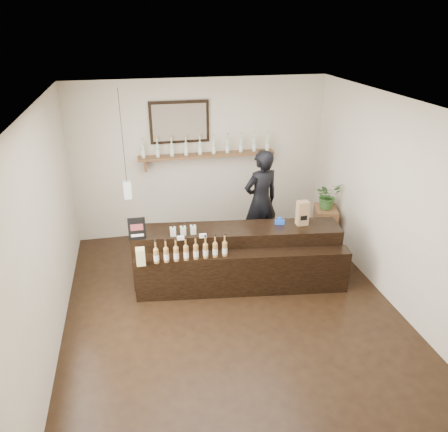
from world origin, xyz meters
TOP-DOWN VIEW (x-y plane):
  - ground at (0.00, 0.00)m, footprint 5.00×5.00m
  - room_shell at (0.00, 0.00)m, footprint 5.00×5.00m
  - back_wall_decor at (-0.16, 2.37)m, footprint 2.66×0.96m
  - counter at (0.24, 0.59)m, footprint 3.13×1.21m
  - promo_sign at (-1.20, 0.63)m, footprint 0.24×0.03m
  - paper_bag at (1.23, 0.62)m, footprint 0.17×0.14m
  - tape_dispenser at (0.91, 0.69)m, footprint 0.15×0.09m
  - side_cabinet at (2.00, 1.41)m, footprint 0.48×0.57m
  - potted_plant at (2.00, 1.41)m, footprint 0.50×0.46m
  - shopkeeper at (0.86, 1.55)m, footprint 0.85×0.68m

SIDE VIEW (x-z plane):
  - ground at x=0.00m, z-range 0.00..0.00m
  - side_cabinet at x=2.00m, z-range 0.00..0.72m
  - counter at x=0.24m, z-range -0.10..0.91m
  - tape_dispenser at x=0.91m, z-range 0.85..0.97m
  - potted_plant at x=2.00m, z-range 0.72..1.18m
  - shopkeeper at x=0.86m, z-range 0.00..2.01m
  - promo_sign at x=-1.20m, z-range 0.86..1.20m
  - paper_bag at x=1.23m, z-range 0.86..1.23m
  - room_shell at x=0.00m, z-range -0.80..4.20m
  - back_wall_decor at x=-0.16m, z-range 0.91..2.60m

